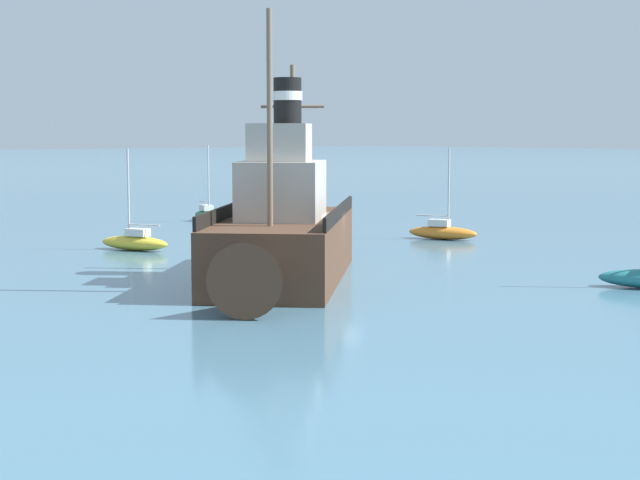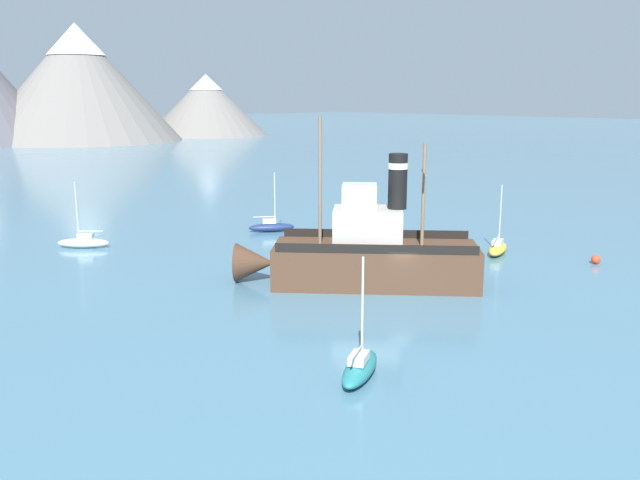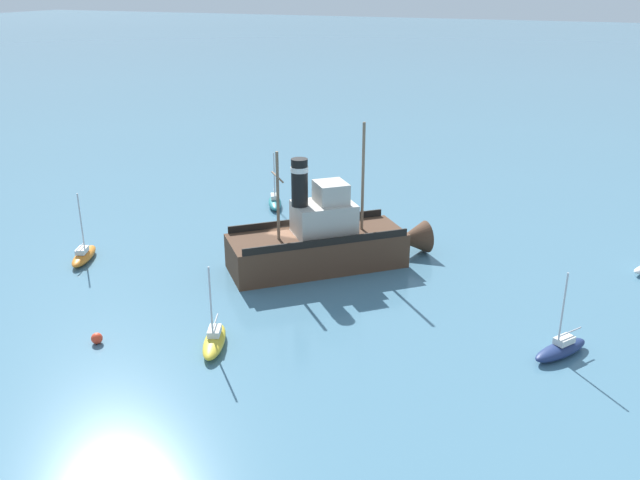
% 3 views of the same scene
% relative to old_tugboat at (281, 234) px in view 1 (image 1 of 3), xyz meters
% --- Properties ---
extents(ground_plane, '(600.00, 600.00, 0.00)m').
position_rel_old_tugboat_xyz_m(ground_plane, '(0.39, -2.48, -1.83)').
color(ground_plane, '#477289').
extents(old_tugboat, '(12.13, 12.97, 9.90)m').
position_rel_old_tugboat_xyz_m(old_tugboat, '(0.00, 0.00, 0.00)').
color(old_tugboat, '#4C3323').
rests_on(old_tugboat, ground).
extents(sailboat_orange, '(3.94, 2.43, 4.90)m').
position_rel_old_tugboat_xyz_m(sailboat_orange, '(5.87, -16.09, -1.40)').
color(sailboat_orange, orange).
rests_on(sailboat_orange, ground).
extents(sailboat_yellow, '(3.94, 2.44, 4.90)m').
position_rel_old_tugboat_xyz_m(sailboat_yellow, '(12.65, -1.28, -1.40)').
color(sailboat_yellow, gold).
rests_on(sailboat_yellow, ground).
extents(sailboat_green, '(3.96, 2.15, 4.90)m').
position_rel_old_tugboat_xyz_m(sailboat_green, '(22.99, -12.96, -1.40)').
color(sailboat_green, '#286B3D').
rests_on(sailboat_green, ground).
extents(mooring_buoy, '(0.62, 0.62, 0.62)m').
position_rel_old_tugboat_xyz_m(mooring_buoy, '(14.81, -7.44, -1.52)').
color(mooring_buoy, red).
rests_on(mooring_buoy, ground).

